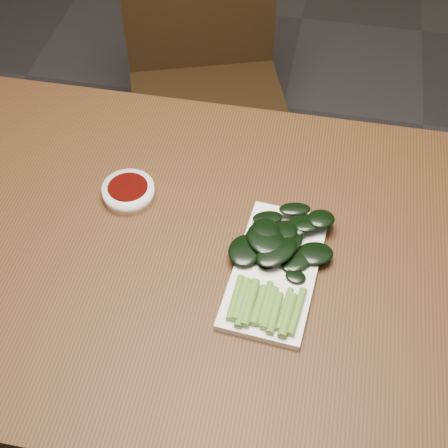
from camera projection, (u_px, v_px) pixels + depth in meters
ground at (220, 419)px, 1.69m from camera, size 6.00×6.00×0.00m
table at (218, 273)px, 1.17m from camera, size 1.40×0.80×0.75m
chair_far at (206, 79)px, 1.86m from camera, size 0.57×0.57×0.89m
sauce_bowl at (129, 192)px, 1.18m from camera, size 0.10×0.10×0.03m
serving_plate at (275, 270)px, 1.08m from camera, size 0.16×0.29×0.01m
gai_lan at (278, 255)px, 1.07m from camera, size 0.19×0.28×0.03m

